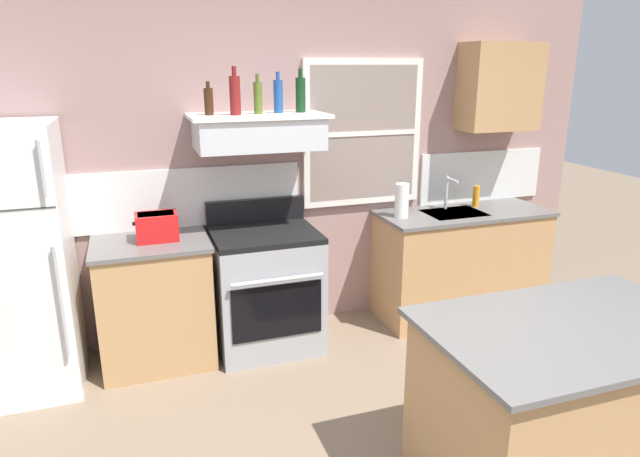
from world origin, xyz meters
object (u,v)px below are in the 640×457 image
bottle_dark_green_wine (301,94)px  kitchen_island (564,408)px  bottle_olive_oil_square (258,97)px  bottle_blue_liqueur (278,96)px  refrigerator (11,262)px  paper_towel_roll (402,201)px  bottle_brown_stout (209,101)px  toaster (157,226)px  bottle_red_label_wine (235,95)px  stove_range (266,288)px  dish_soap_bottle (476,196)px

bottle_dark_green_wine → kitchen_island: 2.60m
bottle_olive_oil_square → bottle_blue_liqueur: 0.16m
refrigerator → paper_towel_roll: size_ratio=6.48×
paper_towel_roll → kitchen_island: bearing=-92.9°
bottle_dark_green_wine → bottle_brown_stout: bearing=-178.3°
toaster → bottle_olive_oil_square: 1.13m
bottle_dark_green_wine → bottle_blue_liqueur: bearing=-179.6°
bottle_olive_oil_square → kitchen_island: bottle_olive_oil_square is taller
bottle_red_label_wine → bottle_brown_stout: bearing=161.5°
toaster → stove_range: toaster is taller
stove_range → paper_towel_roll: (1.12, 0.04, 0.58)m
bottle_brown_stout → bottle_olive_oil_square: (0.34, -0.01, 0.02)m
bottle_red_label_wine → kitchen_island: bottle_red_label_wine is taller
bottle_red_label_wine → bottle_olive_oil_square: 0.18m
refrigerator → bottle_brown_stout: 1.64m
paper_towel_roll → refrigerator: bearing=-178.8°
toaster → paper_towel_roll: 1.87m
toaster → dish_soap_bottle: 2.63m
toaster → bottle_red_label_wine: (0.58, 0.00, 0.87)m
bottle_red_label_wine → bottle_olive_oil_square: bearing=15.0°
dish_soap_bottle → bottle_olive_oil_square: bearing=-178.6°
refrigerator → bottle_blue_liqueur: bottle_blue_liqueur is taller
refrigerator → bottle_brown_stout: size_ratio=7.80×
bottle_brown_stout → bottle_dark_green_wine: 0.66m
refrigerator → dish_soap_bottle: size_ratio=9.72×
bottle_red_label_wine → bottle_olive_oil_square: bottle_red_label_wine is taller
stove_range → bottle_olive_oil_square: size_ratio=4.02×
toaster → kitchen_island: size_ratio=0.21×
toaster → dish_soap_bottle: size_ratio=1.65×
refrigerator → paper_towel_roll: (2.77, 0.06, 0.17)m
bottle_brown_stout → bottle_blue_liqueur: bottle_blue_liqueur is taller
bottle_red_label_wine → bottle_blue_liqueur: (0.32, 0.08, -0.02)m
toaster → paper_towel_roll: paper_towel_roll is taller
refrigerator → paper_towel_roll: refrigerator is taller
refrigerator → stove_range: 1.70m
bottle_brown_stout → bottle_olive_oil_square: 0.34m
paper_towel_roll → dish_soap_bottle: paper_towel_roll is taller
stove_range → dish_soap_bottle: 1.96m
bottle_brown_stout → kitchen_island: 2.82m
toaster → bottle_blue_liqueur: bearing=4.8°
refrigerator → dish_soap_bottle: 3.54m
bottle_olive_oil_square → paper_towel_roll: 1.39m
paper_towel_roll → bottle_dark_green_wine: bearing=173.9°
stove_range → kitchen_island: 2.20m
paper_towel_roll → bottle_red_label_wine: bearing=179.6°
bottle_red_label_wine → dish_soap_bottle: bottle_red_label_wine is taller
bottle_blue_liqueur → paper_towel_roll: size_ratio=1.05×
refrigerator → bottle_blue_liqueur: 2.07m
stove_range → bottle_red_label_wine: bearing=164.1°
bottle_brown_stout → bottle_red_label_wine: bottle_red_label_wine is taller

